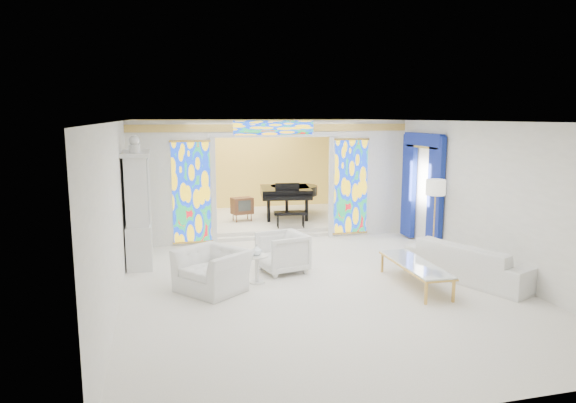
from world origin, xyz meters
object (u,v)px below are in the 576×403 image
object	(u,v)px
grand_piano	(289,192)
tv_console	(242,206)
sofa	(471,261)
china_cabinet	(138,209)
armchair_left	(213,270)
coffee_table	(415,265)
armchair_right	(282,252)

from	to	relation	value
grand_piano	tv_console	size ratio (longest dim) A/B	4.17
grand_piano	tv_console	xyz separation A→B (m)	(-1.46, -0.32, -0.29)
sofa	china_cabinet	bearing A→B (deg)	43.74
sofa	grand_piano	world-z (taller)	grand_piano
armchair_left	china_cabinet	bearing A→B (deg)	173.64
coffee_table	grand_piano	world-z (taller)	grand_piano
armchair_right	sofa	xyz separation A→B (m)	(3.38, -1.39, -0.04)
armchair_left	armchair_right	distance (m)	1.68
china_cabinet	tv_console	size ratio (longest dim) A/B	4.11
china_cabinet	coffee_table	world-z (taller)	china_cabinet
armchair_right	coffee_table	world-z (taller)	armchair_right
armchair_left	tv_console	bearing A→B (deg)	127.07
china_cabinet	sofa	size ratio (longest dim) A/B	1.10
tv_console	armchair_right	bearing A→B (deg)	-100.98
tv_console	grand_piano	bearing A→B (deg)	0.27
armchair_right	tv_console	world-z (taller)	tv_console
sofa	grand_piano	distance (m)	6.45
sofa	grand_piano	xyz separation A→B (m)	(-2.01, 6.10, 0.54)
armchair_left	coffee_table	bearing A→B (deg)	41.45
china_cabinet	tv_console	world-z (taller)	china_cabinet
china_cabinet	sofa	xyz separation A→B (m)	(6.17, -2.72, -0.81)
china_cabinet	armchair_left	bearing A→B (deg)	-58.37
sofa	grand_piano	bearing A→B (deg)	-4.22
armchair_right	sofa	bearing A→B (deg)	55.00
sofa	coffee_table	xyz separation A→B (m)	(-1.23, -0.08, 0.04)
armchair_right	china_cabinet	bearing A→B (deg)	-128.19
china_cabinet	grand_piano	xyz separation A→B (m)	(4.15, 3.39, -0.27)
armchair_right	tv_console	xyz separation A→B (m)	(-0.09, 4.39, 0.21)
sofa	tv_console	size ratio (longest dim) A/B	3.74
sofa	armchair_right	bearing A→B (deg)	45.20
sofa	tv_console	distance (m)	6.75
tv_console	sofa	bearing A→B (deg)	-71.15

